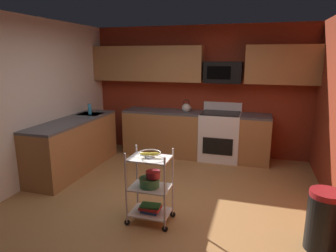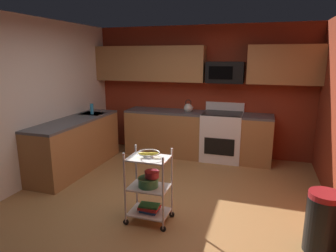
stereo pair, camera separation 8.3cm
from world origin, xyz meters
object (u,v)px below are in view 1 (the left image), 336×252
(microwave, at_px, (223,72))
(mixing_bowl_large, at_px, (149,182))
(trash_can, at_px, (324,221))
(mixing_bowl_small, at_px, (153,174))
(dish_soap_bottle, at_px, (90,109))
(fruit_bowl, at_px, (150,154))
(kettle, at_px, (186,108))
(rolling_cart, at_px, (150,187))
(book_stack, at_px, (150,208))
(oven_range, at_px, (220,136))

(microwave, xyz_separation_m, mixing_bowl_large, (-0.53, -2.68, -1.18))
(mixing_bowl_large, bearing_deg, trash_can, 0.04)
(mixing_bowl_large, height_order, mixing_bowl_small, mixing_bowl_small)
(dish_soap_bottle, bearing_deg, microwave, 21.03)
(fruit_bowl, bearing_deg, kettle, 93.64)
(fruit_bowl, relative_size, dish_soap_bottle, 1.36)
(trash_can, bearing_deg, dish_soap_bottle, 154.92)
(rolling_cart, xyz_separation_m, dish_soap_bottle, (-1.86, 1.77, 0.57))
(book_stack, relative_size, dish_soap_bottle, 1.26)
(mixing_bowl_small, relative_size, dish_soap_bottle, 0.91)
(microwave, distance_m, kettle, 0.99)
(microwave, bearing_deg, rolling_cart, -101.00)
(rolling_cart, bearing_deg, oven_range, 78.56)
(rolling_cart, distance_m, trash_can, 1.92)
(kettle, xyz_separation_m, dish_soap_bottle, (-1.69, -0.81, 0.02))
(mixing_bowl_large, relative_size, kettle, 0.95)
(mixing_bowl_small, relative_size, kettle, 0.69)
(oven_range, relative_size, kettle, 4.17)
(dish_soap_bottle, bearing_deg, oven_range, 18.80)
(rolling_cart, height_order, mixing_bowl_small, rolling_cart)
(oven_range, xyz_separation_m, trash_can, (1.39, -2.57, -0.15))
(mixing_bowl_large, height_order, dish_soap_bottle, dish_soap_bottle)
(dish_soap_bottle, bearing_deg, fruit_bowl, -43.59)
(microwave, relative_size, rolling_cart, 0.77)
(oven_range, relative_size, microwave, 1.57)
(dish_soap_bottle, height_order, trash_can, dish_soap_bottle)
(rolling_cart, distance_m, book_stack, 0.28)
(microwave, xyz_separation_m, dish_soap_bottle, (-2.38, -0.91, -0.68))
(rolling_cart, relative_size, dish_soap_bottle, 4.57)
(fruit_bowl, relative_size, kettle, 1.03)
(kettle, bearing_deg, rolling_cart, -86.36)
(rolling_cart, bearing_deg, kettle, 93.64)
(microwave, xyz_separation_m, trash_can, (1.39, -2.68, -1.37))
(oven_range, bearing_deg, book_stack, -101.44)
(microwave, bearing_deg, mixing_bowl_large, -101.14)
(oven_range, distance_m, kettle, 0.86)
(kettle, distance_m, trash_can, 3.37)
(oven_range, height_order, mixing_bowl_small, oven_range)
(book_stack, xyz_separation_m, dish_soap_bottle, (-1.86, 1.77, 0.84))
(fruit_bowl, xyz_separation_m, kettle, (-0.16, 2.57, 0.12))
(trash_can, bearing_deg, rolling_cart, -179.96)
(fruit_bowl, height_order, dish_soap_bottle, dish_soap_bottle)
(fruit_bowl, relative_size, mixing_bowl_small, 1.49)
(kettle, bearing_deg, dish_soap_bottle, -154.55)
(microwave, height_order, book_stack, microwave)
(book_stack, bearing_deg, oven_range, 78.56)
(rolling_cart, bearing_deg, book_stack, 82.87)
(microwave, xyz_separation_m, book_stack, (-0.52, -2.68, -1.52))
(mixing_bowl_small, xyz_separation_m, trash_can, (1.88, -0.02, -0.29))
(oven_range, bearing_deg, kettle, -179.68)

